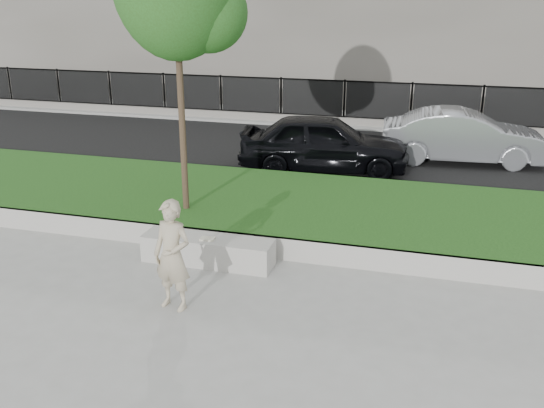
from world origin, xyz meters
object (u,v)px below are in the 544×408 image
(book, at_px, (207,239))
(car_silver, at_px, (463,136))
(stone_bench, at_px, (208,250))
(car_dark, at_px, (324,143))
(man, at_px, (172,256))

(book, distance_m, car_silver, 8.89)
(book, bearing_deg, car_silver, 56.84)
(stone_bench, relative_size, car_silver, 0.53)
(stone_bench, distance_m, car_silver, 8.86)
(stone_bench, xyz_separation_m, book, (0.03, -0.07, 0.24))
(book, xyz_separation_m, car_dark, (0.78, 6.02, 0.29))
(stone_bench, distance_m, book, 0.25)
(man, distance_m, car_silver, 10.20)
(car_silver, bearing_deg, car_dark, 113.04)
(man, xyz_separation_m, car_dark, (0.71, 7.52, -0.06))
(car_silver, bearing_deg, book, 146.85)
(stone_bench, xyz_separation_m, car_dark, (0.81, 5.96, 0.54))
(stone_bench, relative_size, book, 9.38)
(stone_bench, relative_size, car_dark, 0.53)
(stone_bench, height_order, book, book)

